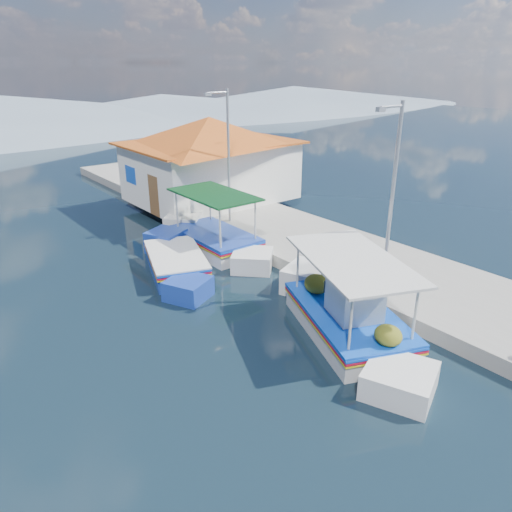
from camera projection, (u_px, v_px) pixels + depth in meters
ground at (332, 375)px, 12.40m from camera, size 160.00×160.00×0.00m
quay at (324, 249)px, 20.05m from camera, size 5.00×44.00×0.50m
bollards at (300, 257)px, 18.15m from camera, size 0.20×17.20×0.30m
main_caique at (345, 317)px, 14.15m from camera, size 4.39×7.52×2.69m
caique_green_canopy at (214, 240)px, 20.57m from camera, size 2.28×7.45×2.78m
caique_blue_hull at (175, 264)px, 18.40m from camera, size 3.35×6.21×1.17m
harbor_building at (210, 157)px, 25.81m from camera, size 10.49×10.49×4.40m
lamp_post_near at (391, 189)px, 14.99m from camera, size 1.21×0.14×6.00m
lamp_post_far at (227, 150)px, 21.53m from camera, size 1.21×0.14×6.00m
mountain_ridge at (21, 113)px, 56.06m from camera, size 171.40×96.00×5.50m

